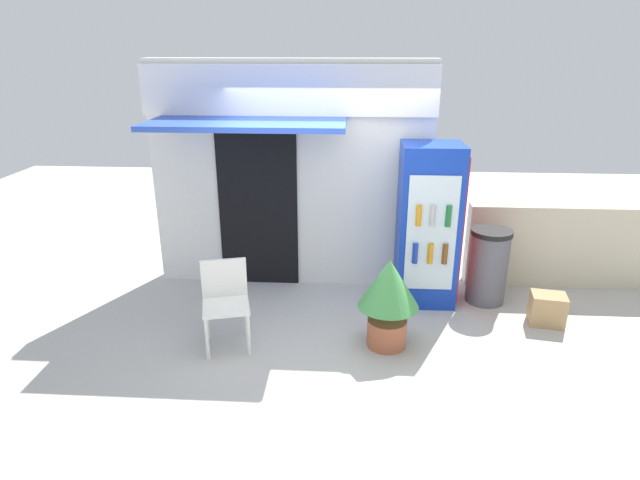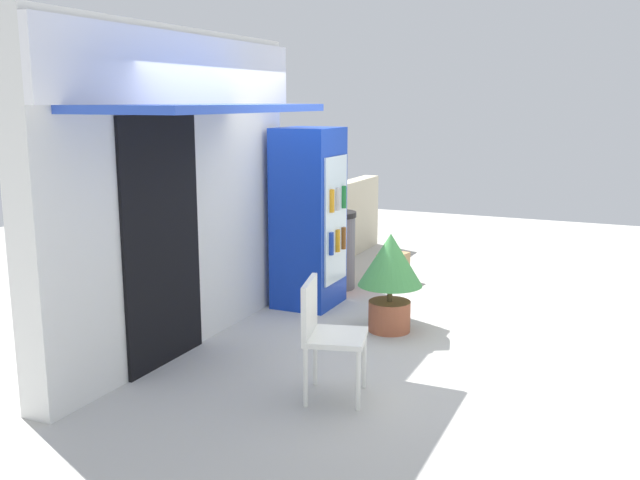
{
  "view_description": "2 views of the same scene",
  "coord_description": "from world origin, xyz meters",
  "px_view_note": "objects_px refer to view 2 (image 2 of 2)",
  "views": [
    {
      "loc": [
        0.25,
        -4.97,
        2.97
      ],
      "look_at": [
        -0.08,
        0.25,
        1.02
      ],
      "focal_mm": 29.5,
      "sensor_mm": 36.0,
      "label": 1
    },
    {
      "loc": [
        -5.59,
        -2.21,
        2.2
      ],
      "look_at": [
        -0.01,
        0.31,
        0.98
      ],
      "focal_mm": 39.33,
      "sensor_mm": 36.0,
      "label": 2
    }
  ],
  "objects_px": {
    "cardboard_box": "(393,267)",
    "trash_bin": "(336,250)",
    "plastic_chair": "(325,329)",
    "drink_cooler": "(310,218)",
    "potted_plant_near_shop": "(390,271)"
  },
  "relations": [
    {
      "from": "plastic_chair",
      "to": "trash_bin",
      "type": "relative_size",
      "value": 0.98
    },
    {
      "from": "potted_plant_near_shop",
      "to": "cardboard_box",
      "type": "bearing_deg",
      "value": 17.38
    },
    {
      "from": "drink_cooler",
      "to": "cardboard_box",
      "type": "xyz_separation_m",
      "value": [
        1.31,
        -0.53,
        -0.79
      ]
    },
    {
      "from": "plastic_chair",
      "to": "trash_bin",
      "type": "distance_m",
      "value": 3.15
    },
    {
      "from": "potted_plant_near_shop",
      "to": "cardboard_box",
      "type": "height_order",
      "value": "potted_plant_near_shop"
    },
    {
      "from": "potted_plant_near_shop",
      "to": "plastic_chair",
      "type": "bearing_deg",
      "value": -178.24
    },
    {
      "from": "drink_cooler",
      "to": "trash_bin",
      "type": "relative_size",
      "value": 2.09
    },
    {
      "from": "plastic_chair",
      "to": "trash_bin",
      "type": "xyz_separation_m",
      "value": [
        2.93,
        1.16,
        -0.07
      ]
    },
    {
      "from": "potted_plant_near_shop",
      "to": "trash_bin",
      "type": "relative_size",
      "value": 1.05
    },
    {
      "from": "trash_bin",
      "to": "plastic_chair",
      "type": "bearing_deg",
      "value": -158.43
    },
    {
      "from": "cardboard_box",
      "to": "trash_bin",
      "type": "bearing_deg",
      "value": 136.48
    },
    {
      "from": "drink_cooler",
      "to": "potted_plant_near_shop",
      "type": "relative_size",
      "value": 2.0
    },
    {
      "from": "trash_bin",
      "to": "cardboard_box",
      "type": "bearing_deg",
      "value": -43.52
    },
    {
      "from": "drink_cooler",
      "to": "trash_bin",
      "type": "bearing_deg",
      "value": 0.75
    },
    {
      "from": "drink_cooler",
      "to": "plastic_chair",
      "type": "distance_m",
      "value": 2.5
    }
  ]
}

